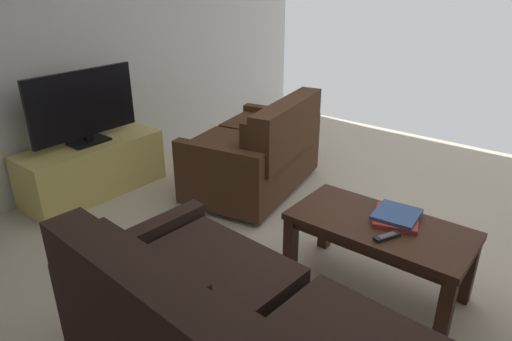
{
  "coord_description": "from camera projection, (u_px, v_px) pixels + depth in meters",
  "views": [
    {
      "loc": [
        -0.97,
        2.47,
        1.8
      ],
      "look_at": [
        0.45,
        0.65,
        0.78
      ],
      "focal_mm": 31.88,
      "sensor_mm": 36.0,
      "label": 1
    }
  ],
  "objects": [
    {
      "name": "wall_right",
      "position": [
        105.0,
        32.0,
        4.04
      ],
      "size": [
        0.12,
        5.44,
        2.57
      ],
      "primitive_type": "cube",
      "color": "silver",
      "rests_on": "ground"
    },
    {
      "name": "flat_tv",
      "position": [
        83.0,
        106.0,
        3.7
      ],
      "size": [
        0.2,
        0.94,
        0.61
      ],
      "color": "black",
      "rests_on": "tv_stand"
    },
    {
      "name": "tv_stand",
      "position": [
        93.0,
        168.0,
        3.92
      ],
      "size": [
        0.47,
        1.2,
        0.47
      ],
      "color": "#D8C666",
      "rests_on": "ground"
    },
    {
      "name": "ground_plane",
      "position": [
        368.0,
        262.0,
        3.06
      ],
      "size": [
        5.33,
        5.44,
        0.01
      ],
      "primitive_type": "cube",
      "color": "beige"
    },
    {
      "name": "tv_remote",
      "position": [
        387.0,
        237.0,
        2.47
      ],
      "size": [
        0.11,
        0.16,
        0.02
      ],
      "color": "black",
      "rests_on": "coffee_table"
    },
    {
      "name": "coffee_table",
      "position": [
        379.0,
        234.0,
        2.65
      ],
      "size": [
        1.03,
        0.52,
        0.46
      ],
      "color": "#3D2316",
      "rests_on": "ground"
    },
    {
      "name": "book_stack",
      "position": [
        396.0,
        216.0,
        2.65
      ],
      "size": [
        0.32,
        0.35,
        0.05
      ],
      "color": "#C63833",
      "rests_on": "coffee_table"
    },
    {
      "name": "loveseat_near",
      "position": [
        259.0,
        152.0,
        3.91
      ],
      "size": [
        0.98,
        1.35,
        0.84
      ],
      "color": "black",
      "rests_on": "ground"
    }
  ]
}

